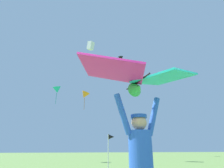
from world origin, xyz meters
name	(u,v)px	position (x,y,z in m)	size (l,w,h in m)	color
kite_flyer_person	(141,163)	(0.18, 0.00, 0.94)	(0.81, 0.39, 1.92)	#424751
held_stunt_kite	(139,77)	(0.19, -0.09, 2.21)	(2.08, 1.22, 0.43)	black
distant_kite_orange_mid_right	(85,95)	(0.44, 20.40, 7.78)	(1.55, 1.48, 2.59)	orange
distant_kite_black_high_right	(121,59)	(8.29, 30.90, 19.48)	(1.58, 1.59, 2.46)	black
distant_kite_green_low_right	(115,73)	(3.76, 17.01, 9.85)	(0.61, 0.60, 0.22)	green
distant_kite_white_overhead_distant	(91,46)	(0.76, 18.25, 14.00)	(1.04, 1.17, 1.25)	white
distant_kite_teal_high_left	(57,90)	(-2.78, 16.97, 7.19)	(1.19, 1.21, 2.01)	#19B2AD
marker_flag	(111,139)	(0.95, 5.84, 1.53)	(0.30, 0.24, 1.76)	silver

